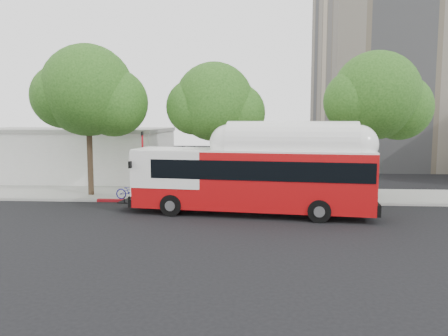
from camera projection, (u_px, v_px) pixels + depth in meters
The scene contains 11 objects.
ground at pixel (223, 218), 22.34m from camera, with size 120.00×120.00×0.00m, color black.
sidewalk at pixel (230, 195), 28.77m from camera, with size 60.00×5.00×0.15m, color gray.
curb_strip at pixel (228, 202), 26.19m from camera, with size 60.00×0.30×0.15m, color gray.
red_curb_segment at pixel (178, 201), 26.39m from camera, with size 10.00×0.32×0.16m, color maroon.
street_tree_left at pixel (95, 94), 27.68m from camera, with size 6.67×5.80×9.74m.
street_tree_mid at pixel (221, 105), 27.72m from camera, with size 5.75×5.00×8.62m.
street_tree_right at pixel (383, 99), 26.81m from camera, with size 6.21×5.40×9.18m.
apartment_tower at pixel (408, 1), 46.92m from camera, with size 18.00×18.00×37.00m.
low_commercial_bldg at pixel (70, 153), 36.91m from camera, with size 16.20×10.20×4.25m.
transit_bus at pixel (253, 180), 22.97m from camera, with size 13.56×4.25×3.95m.
signal_pole at pixel (143, 165), 26.78m from camera, with size 0.12×0.41×4.28m.
Camera 1 is at (1.51, -21.86, 5.04)m, focal length 35.00 mm.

